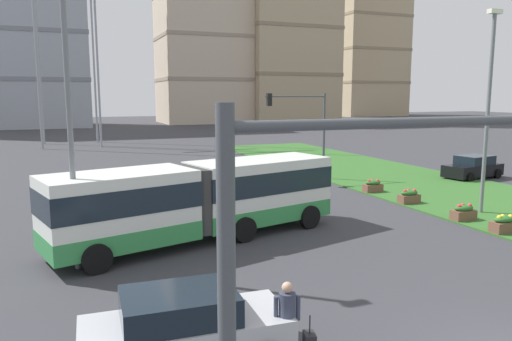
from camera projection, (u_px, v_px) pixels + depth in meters
name	position (u px, v px, depth m)	size (l,w,h in m)	color
articulated_bus	(200.00, 199.00, 19.09)	(12.03, 5.44, 3.00)	silver
car_silver_hatch	(185.00, 328.00, 10.40)	(4.48, 2.18, 1.58)	#B7BABF
car_maroon_sedan	(120.00, 189.00, 25.92)	(4.46, 2.14, 1.58)	maroon
car_black_sedan	(473.00, 167.00, 33.60)	(4.64, 2.60, 1.58)	black
pedestrian_crossing	(287.00, 315.00, 10.48)	(0.56, 0.36, 1.74)	black
flower_planter_2	(504.00, 224.00, 20.12)	(1.10, 0.56, 0.74)	brown
flower_planter_3	(464.00, 212.00, 22.13)	(1.10, 0.56, 0.74)	brown
flower_planter_4	(409.00, 196.00, 25.58)	(1.10, 0.56, 0.74)	brown
flower_planter_5	(373.00, 186.00, 28.55)	(1.10, 0.56, 0.74)	brown
traffic_light_near_left	(373.00, 278.00, 4.71)	(4.34, 0.28, 5.61)	#474C51
traffic_light_far_right	(305.00, 120.00, 32.07)	(4.38, 0.28, 5.79)	#474C51
streetlight_left	(69.00, 104.00, 15.37)	(0.70, 0.28, 9.87)	slate
streetlight_median	(488.00, 105.00, 22.84)	(0.70, 0.28, 9.53)	slate
apartment_tower_westcentre	(37.00, 13.00, 86.61)	(16.32, 15.72, 40.18)	#9EA3AD
apartment_tower_centre	(202.00, 18.00, 100.46)	(17.65, 15.31, 42.59)	#C6B299
apartment_tower_eastcentre	(287.00, 8.00, 105.10)	(19.28, 16.30, 48.32)	tan
apartment_tower_east	(366.00, 19.00, 135.22)	(18.88, 16.84, 52.84)	tan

